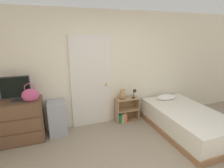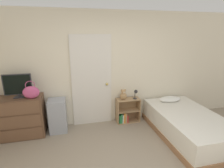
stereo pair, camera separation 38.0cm
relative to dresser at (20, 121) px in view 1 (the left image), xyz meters
The scene contains 10 objects.
wall_back 1.93m from the dresser, ahead, with size 10.00×0.06×2.55m.
door_closed 1.61m from the dresser, ahead, with size 0.89×0.09×2.05m.
dresser is the anchor object (origin of this frame).
tv 0.67m from the dresser, 16.48° to the left, with size 0.52×0.16×0.47m.
handbag 0.63m from the dresser, 24.84° to the right, with size 0.30×0.13×0.35m.
storage_bin 0.71m from the dresser, ahead, with size 0.36×0.37×0.72m.
bookshelf 2.28m from the dresser, ahead, with size 0.55×0.26×0.58m.
teddy_bear 2.20m from the dresser, ahead, with size 0.16×0.16×0.25m.
desk_lamp 2.50m from the dresser, ahead, with size 0.10×0.10×0.22m.
bed 3.41m from the dresser, 12.91° to the right, with size 1.16×2.00×0.60m.
Camera 1 is at (-1.03, -1.54, 2.06)m, focal length 28.00 mm.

